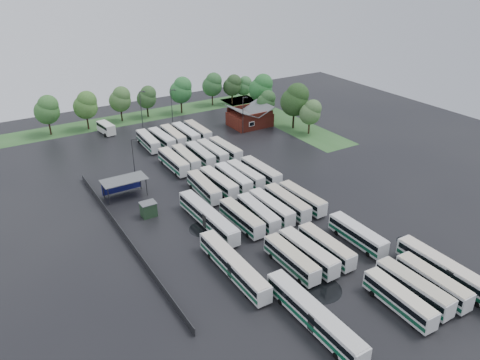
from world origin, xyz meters
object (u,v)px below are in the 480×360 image
artic_bus_west_a (314,316)px  artic_bus_east (449,272)px  minibus (106,128)px  brick_building (250,119)px

artic_bus_west_a → artic_bus_east: 21.57m
artic_bus_east → minibus: size_ratio=2.54×
artic_bus_east → brick_building: bearing=80.5°
brick_building → minibus: 36.66m
brick_building → minibus: (-33.88, 13.99, -0.36)m
brick_building → minibus: brick_building is taller
minibus → brick_building: bearing=-29.9°
artic_bus_west_a → minibus: artic_bus_west_a is taller
artic_bus_west_a → minibus: (-0.73, 79.83, -0.20)m
artic_bus_west_a → brick_building: bearing=63.2°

